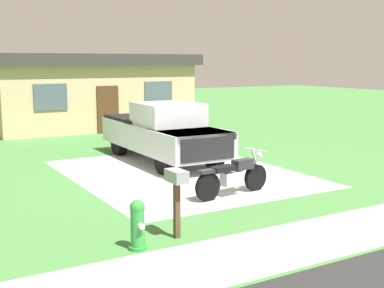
# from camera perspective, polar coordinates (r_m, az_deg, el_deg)

# --- Properties ---
(ground_plane) EXTENTS (80.00, 80.00, 0.00)m
(ground_plane) POSITION_cam_1_polar(r_m,az_deg,el_deg) (14.70, -1.26, -3.27)
(ground_plane) COLOR #437D3D
(driveway_pad) EXTENTS (5.95, 7.34, 0.01)m
(driveway_pad) POSITION_cam_1_polar(r_m,az_deg,el_deg) (14.70, -1.26, -3.26)
(driveway_pad) COLOR #B4B4B4
(driveway_pad) RESTS_ON ground
(sidewalk_strip) EXTENTS (36.00, 1.80, 0.01)m
(sidewalk_strip) POSITION_cam_1_polar(r_m,az_deg,el_deg) (10.06, 15.77, -9.52)
(sidewalk_strip) COLOR beige
(sidewalk_strip) RESTS_ON ground
(motorcycle) EXTENTS (2.20, 0.71, 1.09)m
(motorcycle) POSITION_cam_1_polar(r_m,az_deg,el_deg) (12.24, 4.61, -3.58)
(motorcycle) COLOR black
(motorcycle) RESTS_ON ground
(pickup_truck) EXTENTS (2.06, 5.65, 1.90)m
(pickup_truck) POSITION_cam_1_polar(r_m,az_deg,el_deg) (16.41, -3.39, 1.41)
(pickup_truck) COLOR black
(pickup_truck) RESTS_ON ground
(fire_hydrant) EXTENTS (0.32, 0.40, 0.87)m
(fire_hydrant) POSITION_cam_1_polar(r_m,az_deg,el_deg) (8.83, -6.09, -8.97)
(fire_hydrant) COLOR #2D8C38
(fire_hydrant) RESTS_ON ground
(mailbox) EXTENTS (0.26, 0.48, 1.26)m
(mailbox) POSITION_cam_1_polar(r_m,az_deg,el_deg) (9.19, -1.72, -4.63)
(mailbox) COLOR #4C3823
(mailbox) RESTS_ON ground
(neighbor_house) EXTENTS (9.60, 5.60, 3.50)m
(neighbor_house) POSITION_cam_1_polar(r_m,az_deg,el_deg) (25.40, -11.45, 5.90)
(neighbor_house) COLOR tan
(neighbor_house) RESTS_ON ground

